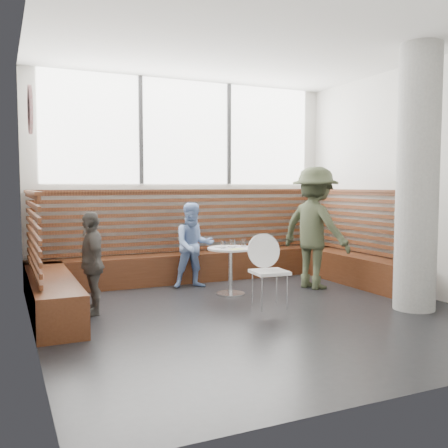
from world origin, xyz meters
name	(u,v)px	position (x,y,z in m)	size (l,w,h in m)	color
room	(259,179)	(0.00, 0.00, 1.60)	(5.00, 5.00, 3.20)	silver
booth	(203,260)	(0.00, 1.77, 0.41)	(5.00, 2.50, 1.44)	#401F10
concrete_column	(417,179)	(1.85, -0.60, 1.60)	(0.50, 0.50, 3.20)	gray
wall_art	(30,110)	(-2.46, 0.40, 2.30)	(0.50, 0.50, 0.03)	white
cafe_table	(230,261)	(0.14, 1.08, 0.47)	(0.64, 0.64, 0.66)	silver
cafe_chair	(267,264)	(0.26, 0.27, 0.54)	(0.44, 0.43, 0.91)	white
adult_man	(315,228)	(1.47, 0.98, 0.90)	(1.16, 0.67, 1.80)	#393F2A
child_back	(194,245)	(-0.16, 1.74, 0.63)	(0.62, 0.48, 1.27)	#7796CF
child_left	(92,263)	(-1.80, 0.81, 0.61)	(0.71, 0.30, 1.22)	#4C4945
plate_near	(221,247)	(0.04, 1.19, 0.67)	(0.19, 0.19, 0.01)	white
plate_far	(231,246)	(0.20, 1.19, 0.67)	(0.19, 0.19, 0.01)	white
glass_left	(223,245)	(0.01, 1.04, 0.71)	(0.07, 0.07, 0.10)	white
glass_mid	(233,244)	(0.14, 1.03, 0.72)	(0.08, 0.08, 0.12)	white
glass_right	(244,243)	(0.36, 1.13, 0.71)	(0.07, 0.07, 0.11)	white
menu_card	(237,249)	(0.14, 0.89, 0.66)	(0.19, 0.13, 0.00)	#A5C64C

